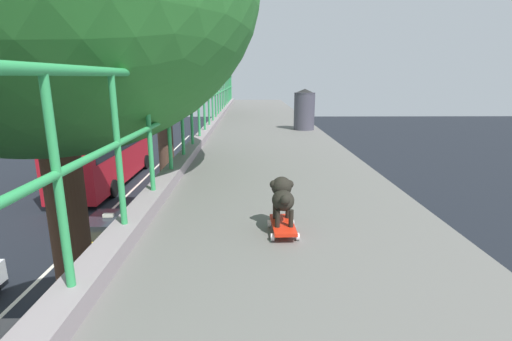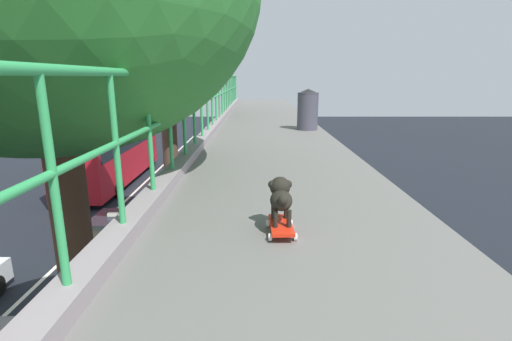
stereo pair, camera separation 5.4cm
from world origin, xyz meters
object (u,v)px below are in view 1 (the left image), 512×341
Objects in this scene: car_yellow_cab_fifth at (112,234)px; city_bus at (106,150)px; litter_bin at (304,109)px; small_dog at (283,195)px; toy_skateboard at (283,226)px.

car_yellow_cab_fifth is 0.38× the size of city_bus.
city_bus is 16.96m from litter_bin.
car_yellow_cab_fifth is 10.34× the size of small_dog.
litter_bin reaches higher than small_dog.
small_dog is (5.30, -10.00, 4.68)m from car_yellow_cab_fifth.
city_bus is 21.28m from small_dog.
car_yellow_cab_fifth is at bearing 145.28° from litter_bin.
small_dog is at bearing -62.09° from car_yellow_cab_fifth.
toy_skateboard is at bearing -62.23° from car_yellow_cab_fifth.
small_dog reaches higher than toy_skateboard.
small_dog is (8.77, -19.10, 3.32)m from city_bus.
litter_bin is at bearing 80.38° from small_dog.
litter_bin is (6.26, -4.34, 4.86)m from car_yellow_cab_fifth.
city_bus is 21.30m from toy_skateboard.
city_bus is 11.32× the size of litter_bin.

